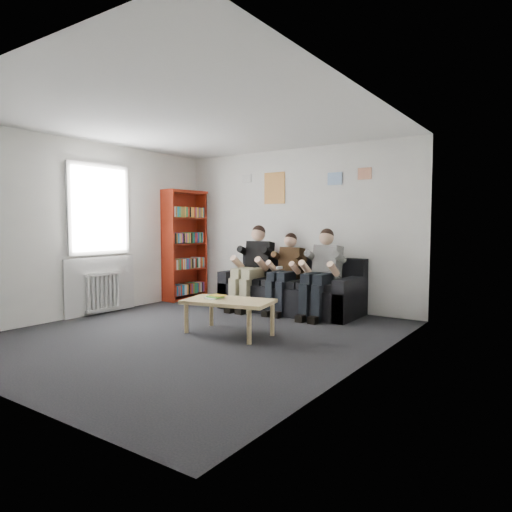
{
  "coord_description": "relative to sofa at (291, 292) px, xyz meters",
  "views": [
    {
      "loc": [
        3.92,
        -4.32,
        1.42
      ],
      "look_at": [
        0.03,
        1.3,
        0.94
      ],
      "focal_mm": 32.0,
      "sensor_mm": 36.0,
      "label": 1
    }
  ],
  "objects": [
    {
      "name": "room_shell",
      "position": [
        -0.2,
        -2.07,
        1.03
      ],
      "size": [
        5.0,
        5.0,
        5.0
      ],
      "color": "black",
      "rests_on": "ground"
    },
    {
      "name": "sofa",
      "position": [
        0.0,
        0.0,
        0.0
      ],
      "size": [
        2.28,
        0.93,
        0.88
      ],
      "color": "black",
      "rests_on": "ground"
    },
    {
      "name": "bookshelf",
      "position": [
        -2.27,
        -0.08,
        0.71
      ],
      "size": [
        0.31,
        0.92,
        2.05
      ],
      "rotation": [
        0.0,
        0.0,
        -0.08
      ],
      "color": "maroon",
      "rests_on": "ground"
    },
    {
      "name": "coffee_table",
      "position": [
        0.13,
        -1.82,
        0.08
      ],
      "size": [
        1.12,
        0.62,
        0.45
      ],
      "rotation": [
        0.0,
        0.0,
        0.22
      ],
      "color": "#D6BA7B",
      "rests_on": "ground"
    },
    {
      "name": "game_cases",
      "position": [
        -0.07,
        -1.85,
        0.16
      ],
      "size": [
        0.24,
        0.21,
        0.05
      ],
      "rotation": [
        0.0,
        0.0,
        -0.23
      ],
      "color": "silver",
      "rests_on": "coffee_table"
    },
    {
      "name": "person_left",
      "position": [
        -0.64,
        -0.21,
        0.38
      ],
      "size": [
        0.43,
        0.92,
        1.4
      ],
      "rotation": [
        0.0,
        0.0,
        0.16
      ],
      "color": "black",
      "rests_on": "sofa"
    },
    {
      "name": "person_middle",
      "position": [
        0.0,
        -0.2,
        0.33
      ],
      "size": [
        0.37,
        0.79,
        1.28
      ],
      "rotation": [
        0.0,
        0.0,
        0.0
      ],
      "color": "#442E16",
      "rests_on": "sofa"
    },
    {
      "name": "person_right",
      "position": [
        0.64,
        -0.21,
        0.36
      ],
      "size": [
        0.41,
        0.87,
        1.35
      ],
      "rotation": [
        0.0,
        0.0,
        -0.05
      ],
      "color": "beige",
      "rests_on": "sofa"
    },
    {
      "name": "radiator",
      "position": [
        -2.35,
        -1.87,
        0.03
      ],
      "size": [
        0.1,
        0.64,
        0.6
      ],
      "color": "silver",
      "rests_on": "ground"
    },
    {
      "name": "window",
      "position": [
        -2.42,
        -1.87,
        0.71
      ],
      "size": [
        0.05,
        1.3,
        2.36
      ],
      "color": "white",
      "rests_on": "room_shell"
    },
    {
      "name": "poster_large",
      "position": [
        -0.6,
        0.42,
        1.73
      ],
      "size": [
        0.42,
        0.01,
        0.55
      ],
      "primitive_type": "cube",
      "color": "gold",
      "rests_on": "room_shell"
    },
    {
      "name": "poster_blue",
      "position": [
        0.55,
        0.42,
        1.83
      ],
      "size": [
        0.25,
        0.01,
        0.2
      ],
      "primitive_type": "cube",
      "color": "#4697EF",
      "rests_on": "room_shell"
    },
    {
      "name": "poster_pink",
      "position": [
        1.05,
        0.42,
        1.88
      ],
      "size": [
        0.22,
        0.01,
        0.18
      ],
      "primitive_type": "cube",
      "color": "#B43884",
      "rests_on": "room_shell"
    },
    {
      "name": "poster_sign",
      "position": [
        -1.2,
        0.42,
        1.93
      ],
      "size": [
        0.2,
        0.01,
        0.14
      ],
      "primitive_type": "cube",
      "color": "silver",
      "rests_on": "room_shell"
    }
  ]
}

